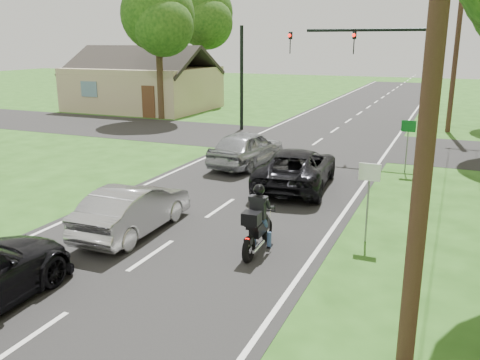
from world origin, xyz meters
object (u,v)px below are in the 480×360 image
motorcycle_rider (258,226)px  traffic_signal (383,64)px  utility_pole_near (436,43)px  utility_pole_far (457,42)px  dark_suv (296,168)px  sign_white (369,183)px  sign_green (408,134)px  silver_suv (247,148)px  silver_sedan (133,209)px

motorcycle_rider → traffic_signal: 13.23m
traffic_signal → utility_pole_near: (2.86, -16.00, 0.95)m
motorcycle_rider → utility_pole_far: bearing=77.4°
dark_suv → sign_white: sign_white is taller
sign_green → sign_white: bearing=-91.4°
utility_pole_near → dark_suv: bearing=116.9°
motorcycle_rider → silver_suv: motorcycle_rider is taller
silver_suv → silver_sedan: bearing=96.3°
utility_pole_far → sign_white: bearing=-94.5°
traffic_signal → sign_green: size_ratio=3.00×
utility_pole_near → sign_green: size_ratio=4.71×
utility_pole_near → sign_white: size_ratio=4.71×
silver_sedan → silver_suv: silver_suv is taller
silver_sedan → utility_pole_near: bearing=155.5°
silver_suv → utility_pole_far: 15.14m
dark_suv → sign_green: 5.10m
dark_suv → silver_suv: size_ratio=1.15×
sign_white → sign_green: 8.00m
silver_sedan → sign_green: sign_green is taller
motorcycle_rider → dark_suv: bearing=96.0°
motorcycle_rider → sign_white: size_ratio=0.96×
utility_pole_far → sign_green: size_ratio=4.71×
traffic_signal → utility_pole_near: utility_pole_near is taller
motorcycle_rider → utility_pole_near: 6.70m
sign_white → sign_green: (0.20, 8.00, 0.00)m
dark_suv → utility_pole_near: (4.72, -9.30, 4.37)m
utility_pole_near → motorcycle_rider: bearing=140.0°
silver_sedan → motorcycle_rider: bearing=179.7°
silver_suv → sign_white: 9.09m
traffic_signal → utility_pole_far: size_ratio=0.64×
utility_pole_far → sign_white: 19.39m
utility_pole_near → utility_pole_far: (0.00, 24.00, 0.00)m
dark_suv → silver_suv: 3.74m
silver_sedan → traffic_signal: 14.06m
sign_green → utility_pole_near: bearing=-84.3°
utility_pole_far → sign_green: 11.63m
utility_pole_near → utility_pole_far: size_ratio=1.00×
motorcycle_rider → dark_suv: (-0.84, 6.04, 0.03)m
traffic_signal → utility_pole_far: (2.86, 8.00, 0.95)m
dark_suv → utility_pole_near: bearing=111.0°
silver_suv → traffic_signal: traffic_signal is taller
motorcycle_rider → sign_green: bearing=73.2°
motorcycle_rider → utility_pole_far: 21.55m
silver_suv → utility_pole_near: size_ratio=0.44×
motorcycle_rider → dark_suv: motorcycle_rider is taller
silver_sedan → utility_pole_far: bearing=-111.3°
dark_suv → traffic_signal: bearing=-111.5°
motorcycle_rider → silver_sedan: bearing=179.3°
silver_sedan → sign_green: (6.19, 9.80, 0.92)m
silver_suv → motorcycle_rider: bearing=119.4°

